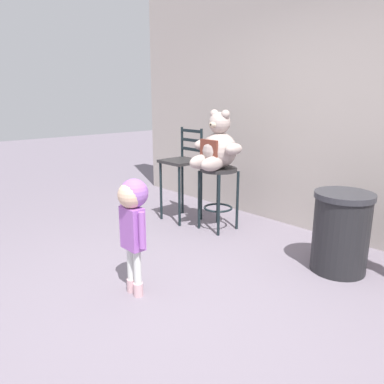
{
  "coord_description": "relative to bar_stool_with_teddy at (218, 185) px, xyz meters",
  "views": [
    {
      "loc": [
        1.94,
        -1.62,
        1.52
      ],
      "look_at": [
        -0.64,
        0.74,
        0.62
      ],
      "focal_mm": 34.99,
      "sensor_mm": 36.0,
      "label": 1
    }
  ],
  "objects": [
    {
      "name": "building_wall",
      "position": [
        0.94,
        0.9,
        1.3
      ],
      "size": [
        6.42,
        0.3,
        3.65
      ],
      "primitive_type": "cube",
      "color": "#A99E96",
      "rests_on": "ground_plane"
    },
    {
      "name": "bar_chair_empty",
      "position": [
        -0.55,
        -0.06,
        0.15
      ],
      "size": [
        0.42,
        0.42,
        1.14
      ],
      "color": "#292828",
      "rests_on": "ground_plane"
    },
    {
      "name": "teddy_bear",
      "position": [
        -0.0,
        -0.03,
        0.44
      ],
      "size": [
        0.62,
        0.56,
        0.65
      ],
      "color": "#AD9B93",
      "rests_on": "bar_stool_with_teddy"
    },
    {
      "name": "child_walking",
      "position": [
        0.6,
        -1.56,
        0.14
      ],
      "size": [
        0.3,
        0.23,
        0.93
      ],
      "rotation": [
        0.0,
        0.0,
        1.99
      ],
      "color": "#D1A6AC",
      "rests_on": "ground_plane"
    },
    {
      "name": "ground_plane",
      "position": [
        0.94,
        -1.43,
        -0.53
      ],
      "size": [
        24.0,
        24.0,
        0.0
      ],
      "primitive_type": "plane",
      "color": "slate"
    },
    {
      "name": "trash_bin",
      "position": [
        1.48,
        0.01,
        -0.17
      ],
      "size": [
        0.51,
        0.51,
        0.72
      ],
      "color": "black",
      "rests_on": "ground_plane"
    },
    {
      "name": "bar_stool_with_teddy",
      "position": [
        0.0,
        0.0,
        0.0
      ],
      "size": [
        0.42,
        0.42,
        0.73
      ],
      "color": "#292828",
      "rests_on": "ground_plane"
    }
  ]
}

